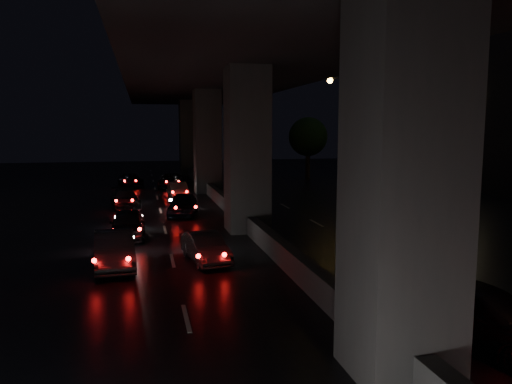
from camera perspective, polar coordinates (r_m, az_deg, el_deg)
name	(u,v)px	position (r m, az deg, el deg)	size (l,w,h in m)	color
ground	(273,255)	(20.21, 1.96, -7.18)	(120.00, 120.00, 0.00)	black
viaduct	(247,59)	(24.65, -1.05, 14.97)	(12.00, 80.00, 10.50)	#38393B
median_barrier	(247,222)	(24.86, -1.01, -3.42)	(0.45, 70.00, 0.85)	#38393B
building_right_far	(508,101)	(50.46, 26.88, 9.31)	(12.00, 22.00, 15.00)	black
tree_c	(385,141)	(34.83, 14.56, 5.66)	(3.80, 3.80, 6.12)	black
tree_d	(308,137)	(49.58, 5.97, 6.28)	(3.80, 3.80, 6.12)	black
streetlight_far	(349,120)	(40.23, 10.61, 8.04)	(2.52, 0.44, 9.00)	#2D2D33
car_3	(484,317)	(13.19, 24.59, -12.82)	(1.85, 4.56, 1.32)	black
car_4	(114,250)	(19.05, -15.87, -6.35)	(1.37, 3.93, 1.30)	black
car_5	(206,247)	(19.16, -5.79, -6.33)	(1.16, 3.33, 1.10)	black
car_6	(128,224)	(23.80, -14.46, -3.58)	(1.54, 3.83, 1.30)	black
car_7	(125,199)	(33.05, -14.72, -0.72)	(1.61, 3.96, 1.15)	black
car_8	(183,204)	(29.35, -8.36, -1.40)	(1.53, 3.80, 1.29)	black
car_9	(178,190)	(36.49, -8.91, 0.17)	(1.23, 3.52, 1.16)	#524E47
car_10	(171,181)	(43.13, -9.67, 1.28)	(2.01, 4.36, 1.21)	black
car_11	(131,180)	(44.78, -14.12, 1.32)	(1.85, 4.00, 1.11)	black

